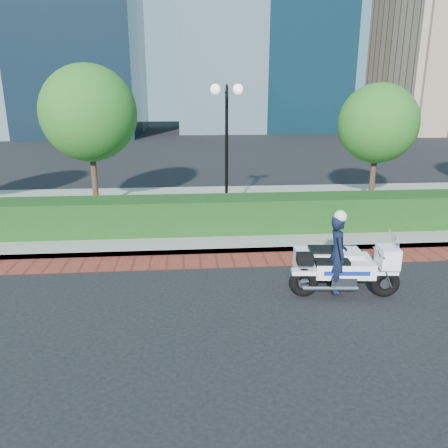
{
  "coord_description": "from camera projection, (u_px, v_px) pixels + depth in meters",
  "views": [
    {
      "loc": [
        -0.26,
        -8.81,
        4.07
      ],
      "look_at": [
        0.6,
        1.41,
        1.0
      ],
      "focal_mm": 35.0,
      "sensor_mm": 36.0,
      "label": 1
    }
  ],
  "objects": [
    {
      "name": "hedge_main",
      "position": [
        198.0,
        215.0,
        12.85
      ],
      "size": [
        18.0,
        1.2,
        1.0
      ],
      "primitive_type": "cube",
      "color": "black",
      "rests_on": "sidewalk"
    },
    {
      "name": "brick_strip",
      "position": [
        200.0,
        261.0,
        11.03
      ],
      "size": [
        60.0,
        1.0,
        0.01
      ],
      "primitive_type": "cube",
      "color": "maroon",
      "rests_on": "ground"
    },
    {
      "name": "tree_c",
      "position": [
        378.0,
        124.0,
        15.45
      ],
      "size": [
        2.8,
        2.8,
        4.3
      ],
      "color": "#332319",
      "rests_on": "sidewalk"
    },
    {
      "name": "ground",
      "position": [
        202.0,
        286.0,
        9.6
      ],
      "size": [
        120.0,
        120.0,
        0.0
      ],
      "primitive_type": "plane",
      "color": "black",
      "rests_on": "ground"
    },
    {
      "name": "lamppost",
      "position": [
        227.0,
        130.0,
        13.8
      ],
      "size": [
        1.02,
        0.7,
        4.21
      ],
      "color": "black",
      "rests_on": "sidewalk"
    },
    {
      "name": "police_motorcycle",
      "position": [
        337.0,
        262.0,
        9.26
      ],
      "size": [
        2.3,
        1.71,
        1.86
      ],
      "rotation": [
        0.0,
        0.0,
        -0.1
      ],
      "color": "black",
      "rests_on": "ground"
    },
    {
      "name": "sidewalk",
      "position": [
        196.0,
        212.0,
        15.31
      ],
      "size": [
        60.0,
        8.0,
        0.15
      ],
      "primitive_type": "cube",
      "color": "gray",
      "rests_on": "ground"
    },
    {
      "name": "tree_b",
      "position": [
        89.0,
        113.0,
        14.54
      ],
      "size": [
        3.2,
        3.2,
        4.89
      ],
      "color": "#332319",
      "rests_on": "sidewalk"
    }
  ]
}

